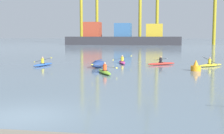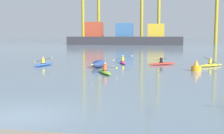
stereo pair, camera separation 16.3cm
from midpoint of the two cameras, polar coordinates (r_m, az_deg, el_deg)
name	(u,v)px [view 2 (the right image)]	position (r m, az deg, el deg)	size (l,w,h in m)	color
ground_plane	(20,116)	(12.22, -16.77, -8.96)	(800.00, 800.00, 0.00)	slate
container_barge	(124,37)	(107.03, 2.35, 5.70)	(40.40, 8.46, 8.11)	#28282D
capsized_dinghy	(99,64)	(29.34, -2.37, 0.56)	(1.50, 2.74, 0.76)	navy
channel_buoy	(196,67)	(27.57, 15.92, 0.01)	(0.90, 0.90, 1.00)	orange
kayak_blue	(44,64)	(32.08, -12.77, 0.55)	(2.21, 3.45, 0.95)	#2856B2
kayak_red	(162,63)	(32.61, 9.64, 0.70)	(3.15, 2.40, 0.95)	red
kayak_magenta	(123,62)	(33.96, 2.20, 0.99)	(2.20, 3.45, 0.95)	#C13384
kayak_yellow	(211,65)	(32.12, 18.46, 0.40)	(2.97, 2.68, 1.02)	yellow
kayak_lime	(105,71)	(24.70, -1.24, -0.86)	(2.07, 3.33, 0.95)	#7ABC2D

